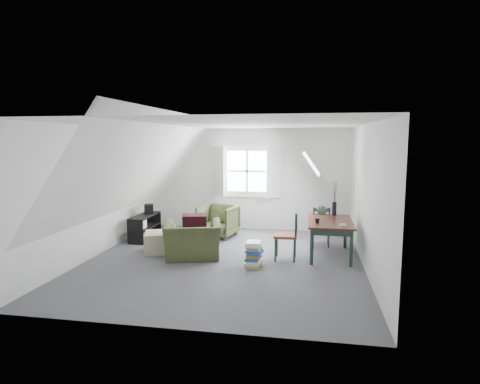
% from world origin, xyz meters
% --- Properties ---
extents(floor, '(5.50, 5.50, 0.00)m').
position_xyz_m(floor, '(0.00, 0.00, 0.00)').
color(floor, '#4A494E').
rests_on(floor, ground).
extents(ceiling, '(5.50, 5.50, 0.00)m').
position_xyz_m(ceiling, '(0.00, 0.00, 2.50)').
color(ceiling, white).
rests_on(ceiling, wall_back).
extents(wall_back, '(5.00, 0.00, 5.00)m').
position_xyz_m(wall_back, '(0.00, 2.75, 1.25)').
color(wall_back, silver).
rests_on(wall_back, ground).
extents(wall_front, '(5.00, 0.00, 5.00)m').
position_xyz_m(wall_front, '(0.00, -2.75, 1.25)').
color(wall_front, silver).
rests_on(wall_front, ground).
extents(wall_left, '(0.00, 5.50, 5.50)m').
position_xyz_m(wall_left, '(-2.50, 0.00, 1.25)').
color(wall_left, silver).
rests_on(wall_left, ground).
extents(wall_right, '(0.00, 5.50, 5.50)m').
position_xyz_m(wall_right, '(2.50, 0.00, 1.25)').
color(wall_right, silver).
rests_on(wall_right, ground).
extents(slope_left, '(3.19, 5.50, 4.48)m').
position_xyz_m(slope_left, '(-1.55, 0.00, 1.78)').
color(slope_left, white).
rests_on(slope_left, wall_left).
extents(slope_right, '(3.19, 5.50, 4.48)m').
position_xyz_m(slope_right, '(1.55, 0.00, 1.78)').
color(slope_right, white).
rests_on(slope_right, wall_right).
extents(dormer_window, '(1.71, 0.35, 1.30)m').
position_xyz_m(dormer_window, '(0.00, 2.68, 1.45)').
color(dormer_window, white).
rests_on(dormer_window, wall_back).
extents(skylight, '(0.35, 0.75, 0.47)m').
position_xyz_m(skylight, '(1.55, 1.30, 1.75)').
color(skylight, white).
rests_on(skylight, slope_right).
extents(armchair_near, '(1.25, 1.15, 0.68)m').
position_xyz_m(armchair_near, '(-0.63, 0.09, 0.00)').
color(armchair_near, '#3A4423').
rests_on(armchair_near, floor).
extents(armchair_far, '(0.94, 0.96, 0.73)m').
position_xyz_m(armchair_far, '(-0.53, 1.80, 0.00)').
color(armchair_far, '#3A4423').
rests_on(armchair_far, floor).
extents(throw_pillow, '(0.51, 0.37, 0.48)m').
position_xyz_m(throw_pillow, '(-0.63, 0.24, 0.59)').
color(throw_pillow, '#3A0F1B').
rests_on(throw_pillow, armchair_near).
extents(ottoman, '(0.75, 0.75, 0.40)m').
position_xyz_m(ottoman, '(-1.38, 0.36, 0.20)').
color(ottoman, tan).
rests_on(ottoman, floor).
extents(dining_table, '(0.83, 1.39, 0.69)m').
position_xyz_m(dining_table, '(1.94, 0.65, 0.60)').
color(dining_table, '#36180E').
rests_on(dining_table, floor).
extents(demijohn, '(0.21, 0.21, 0.29)m').
position_xyz_m(demijohn, '(1.79, 1.10, 0.81)').
color(demijohn, silver).
rests_on(demijohn, dining_table).
extents(vase_twigs, '(0.09, 0.10, 0.69)m').
position_xyz_m(vase_twigs, '(2.04, 1.20, 0.85)').
color(vase_twigs, black).
rests_on(vase_twigs, dining_table).
extents(cup, '(0.12, 0.12, 0.09)m').
position_xyz_m(cup, '(1.69, 0.35, 0.69)').
color(cup, black).
rests_on(cup, dining_table).
extents(paper_box, '(0.12, 0.10, 0.04)m').
position_xyz_m(paper_box, '(2.14, 0.20, 0.71)').
color(paper_box, white).
rests_on(paper_box, dining_table).
extents(dining_chair_far, '(0.39, 0.39, 0.84)m').
position_xyz_m(dining_chair_far, '(1.79, 1.37, 0.44)').
color(dining_chair_far, brown).
rests_on(dining_chair_far, floor).
extents(dining_chair_near, '(0.42, 0.42, 0.91)m').
position_xyz_m(dining_chair_near, '(1.15, 0.28, 0.47)').
color(dining_chair_near, brown).
rests_on(dining_chair_near, floor).
extents(media_shelf, '(0.35, 1.06, 0.55)m').
position_xyz_m(media_shelf, '(-2.11, 1.27, 0.25)').
color(media_shelf, black).
rests_on(media_shelf, floor).
extents(electronics_box, '(0.28, 0.32, 0.22)m').
position_xyz_m(electronics_box, '(-2.11, 1.55, 0.64)').
color(electronics_box, black).
rests_on(electronics_box, media_shelf).
extents(magazine_stack, '(0.33, 0.39, 0.44)m').
position_xyz_m(magazine_stack, '(0.59, -0.23, 0.22)').
color(magazine_stack, '#B29933').
rests_on(magazine_stack, floor).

